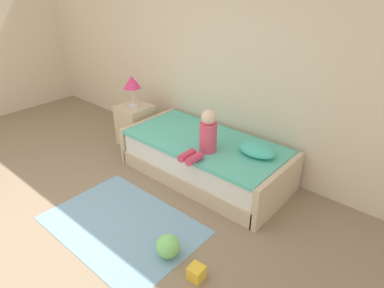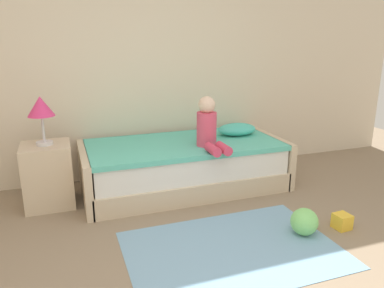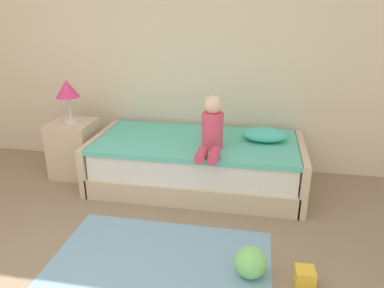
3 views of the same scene
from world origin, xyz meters
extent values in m
plane|color=gray|center=(0.00, 0.00, 0.00)|extent=(9.20, 9.20, 0.00)
cube|color=beige|center=(0.00, 2.60, 1.45)|extent=(7.20, 0.10, 2.90)
cube|color=beige|center=(0.48, 2.00, 0.10)|extent=(2.00, 1.00, 0.20)
cube|color=white|center=(0.48, 2.00, 0.33)|extent=(1.94, 0.94, 0.25)
cube|color=#59C6B2|center=(0.48, 2.00, 0.47)|extent=(1.98, 0.98, 0.05)
cube|color=beige|center=(-0.54, 2.00, 0.25)|extent=(0.07, 1.00, 0.50)
cube|color=beige|center=(1.50, 2.00, 0.25)|extent=(0.07, 1.00, 0.50)
cube|color=beige|center=(-0.87, 2.02, 0.30)|extent=(0.44, 0.44, 0.60)
cylinder|color=silver|center=(-0.87, 2.02, 0.61)|extent=(0.15, 0.15, 0.03)
cylinder|color=silver|center=(-0.87, 2.02, 0.75)|extent=(0.02, 0.02, 0.24)
cone|color=#E5387A|center=(-0.87, 2.02, 0.96)|extent=(0.24, 0.24, 0.18)
cylinder|color=#E04C6B|center=(0.66, 1.82, 0.67)|extent=(0.20, 0.20, 0.34)
sphere|color=beige|center=(0.66, 1.82, 0.92)|extent=(0.17, 0.17, 0.17)
cylinder|color=#D83F60|center=(0.60, 1.52, 0.55)|extent=(0.09, 0.22, 0.09)
cylinder|color=#D83F60|center=(0.71, 1.52, 0.55)|extent=(0.09, 0.22, 0.09)
ellipsoid|color=#4CCCBC|center=(1.14, 2.10, 0.56)|extent=(0.44, 0.30, 0.13)
sphere|color=#7FD872|center=(1.08, 0.72, 0.11)|extent=(0.22, 0.22, 0.22)
cube|color=#7AA8CC|center=(0.43, 0.70, 0.00)|extent=(1.60, 1.10, 0.01)
cube|color=yellow|center=(1.44, 0.69, 0.06)|extent=(0.14, 0.14, 0.13)
camera|label=1|loc=(2.71, -0.84, 2.35)|focal=31.05mm
camera|label=2|loc=(-0.70, -1.54, 1.55)|focal=34.77mm
camera|label=3|loc=(1.06, -1.38, 1.77)|focal=34.37mm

